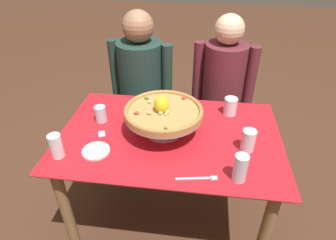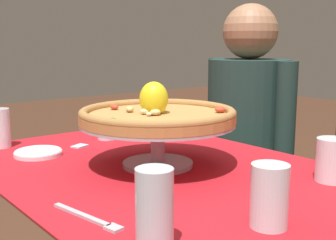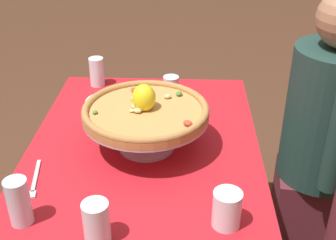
{
  "view_description": "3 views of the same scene",
  "coord_description": "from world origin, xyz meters",
  "px_view_note": "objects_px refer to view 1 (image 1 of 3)",
  "views": [
    {
      "loc": [
        0.16,
        -1.26,
        1.69
      ],
      "look_at": [
        -0.01,
        0.03,
        0.81
      ],
      "focal_mm": 30.35,
      "sensor_mm": 36.0,
      "label": 1
    },
    {
      "loc": [
        0.89,
        -0.7,
        1.07
      ],
      "look_at": [
        -0.07,
        0.08,
        0.85
      ],
      "focal_mm": 46.35,
      "sensor_mm": 36.0,
      "label": 2
    },
    {
      "loc": [
        1.26,
        0.14,
        1.59
      ],
      "look_at": [
        -0.02,
        0.09,
        0.86
      ],
      "focal_mm": 47.34,
      "sensor_mm": 36.0,
      "label": 3
    }
  ],
  "objects_px": {
    "water_glass_back_right": "(230,107)",
    "water_glass_side_left": "(101,115)",
    "pizza_stand": "(164,119)",
    "dinner_fork": "(199,178)",
    "side_plate": "(96,151)",
    "pizza": "(163,111)",
    "water_glass_side_right": "(248,142)",
    "diner_left": "(142,91)",
    "water_glass_front_right": "(240,170)",
    "water_glass_front_left": "(56,147)",
    "sugar_packet": "(102,134)",
    "diner_right": "(221,99)"
  },
  "relations": [
    {
      "from": "water_glass_back_right",
      "to": "diner_left",
      "type": "height_order",
      "value": "diner_left"
    },
    {
      "from": "diner_right",
      "to": "water_glass_side_right",
      "type": "bearing_deg",
      "value": -83.01
    },
    {
      "from": "diner_right",
      "to": "pizza_stand",
      "type": "bearing_deg",
      "value": -116.64
    },
    {
      "from": "water_glass_front_right",
      "to": "water_glass_side_left",
      "type": "height_order",
      "value": "water_glass_front_right"
    },
    {
      "from": "water_glass_side_left",
      "to": "diner_right",
      "type": "distance_m",
      "value": 0.99
    },
    {
      "from": "pizza_stand",
      "to": "diner_left",
      "type": "xyz_separation_m",
      "value": [
        -0.28,
        0.71,
        -0.22
      ]
    },
    {
      "from": "pizza",
      "to": "water_glass_front_left",
      "type": "relative_size",
      "value": 3.33
    },
    {
      "from": "side_plate",
      "to": "water_glass_side_left",
      "type": "bearing_deg",
      "value": 102.91
    },
    {
      "from": "water_glass_side_left",
      "to": "water_glass_front_left",
      "type": "bearing_deg",
      "value": -108.68
    },
    {
      "from": "water_glass_side_right",
      "to": "pizza_stand",
      "type": "bearing_deg",
      "value": 168.78
    },
    {
      "from": "side_plate",
      "to": "diner_left",
      "type": "bearing_deg",
      "value": 87.6
    },
    {
      "from": "dinner_fork",
      "to": "diner_right",
      "type": "height_order",
      "value": "diner_right"
    },
    {
      "from": "water_glass_side_right",
      "to": "diner_right",
      "type": "height_order",
      "value": "diner_right"
    },
    {
      "from": "side_plate",
      "to": "pizza",
      "type": "bearing_deg",
      "value": 33.36
    },
    {
      "from": "water_glass_front_right",
      "to": "diner_right",
      "type": "relative_size",
      "value": 0.11
    },
    {
      "from": "water_glass_front_right",
      "to": "water_glass_side_left",
      "type": "relative_size",
      "value": 1.45
    },
    {
      "from": "water_glass_side_right",
      "to": "dinner_fork",
      "type": "bearing_deg",
      "value": -134.38
    },
    {
      "from": "water_glass_side_left",
      "to": "dinner_fork",
      "type": "distance_m",
      "value": 0.72
    },
    {
      "from": "water_glass_front_left",
      "to": "diner_right",
      "type": "height_order",
      "value": "diner_right"
    },
    {
      "from": "water_glass_side_left",
      "to": "diner_left",
      "type": "height_order",
      "value": "diner_left"
    },
    {
      "from": "side_plate",
      "to": "dinner_fork",
      "type": "bearing_deg",
      "value": -12.71
    },
    {
      "from": "sugar_packet",
      "to": "diner_left",
      "type": "xyz_separation_m",
      "value": [
        0.06,
        0.77,
        -0.13
      ]
    },
    {
      "from": "pizza_stand",
      "to": "side_plate",
      "type": "relative_size",
      "value": 2.96
    },
    {
      "from": "side_plate",
      "to": "dinner_fork",
      "type": "relative_size",
      "value": 0.74
    },
    {
      "from": "water_glass_front_left",
      "to": "water_glass_side_left",
      "type": "relative_size",
      "value": 1.33
    },
    {
      "from": "dinner_fork",
      "to": "diner_left",
      "type": "distance_m",
      "value": 1.16
    },
    {
      "from": "pizza",
      "to": "sugar_packet",
      "type": "height_order",
      "value": "pizza"
    },
    {
      "from": "pizza_stand",
      "to": "water_glass_front_left",
      "type": "xyz_separation_m",
      "value": [
        -0.5,
        -0.26,
        -0.04
      ]
    },
    {
      "from": "pizza",
      "to": "water_glass_front_right",
      "type": "xyz_separation_m",
      "value": [
        0.39,
        -0.31,
        -0.09
      ]
    },
    {
      "from": "water_glass_side_right",
      "to": "diner_left",
      "type": "height_order",
      "value": "diner_left"
    },
    {
      "from": "water_glass_back_right",
      "to": "water_glass_side_right",
      "type": "distance_m",
      "value": 0.35
    },
    {
      "from": "water_glass_side_right",
      "to": "sugar_packet",
      "type": "bearing_deg",
      "value": 177.98
    },
    {
      "from": "sugar_packet",
      "to": "diner_left",
      "type": "relative_size",
      "value": 0.04
    },
    {
      "from": "pizza_stand",
      "to": "side_plate",
      "type": "distance_m",
      "value": 0.39
    },
    {
      "from": "dinner_fork",
      "to": "pizza",
      "type": "bearing_deg",
      "value": 122.74
    },
    {
      "from": "pizza_stand",
      "to": "dinner_fork",
      "type": "height_order",
      "value": "pizza_stand"
    },
    {
      "from": "pizza_stand",
      "to": "pizza",
      "type": "distance_m",
      "value": 0.06
    },
    {
      "from": "water_glass_front_right",
      "to": "dinner_fork",
      "type": "height_order",
      "value": "water_glass_front_right"
    },
    {
      "from": "water_glass_front_left",
      "to": "diner_left",
      "type": "height_order",
      "value": "diner_left"
    },
    {
      "from": "water_glass_back_right",
      "to": "water_glass_front_left",
      "type": "relative_size",
      "value": 0.84
    },
    {
      "from": "water_glass_front_right",
      "to": "water_glass_side_right",
      "type": "distance_m",
      "value": 0.23
    },
    {
      "from": "water_glass_front_left",
      "to": "sugar_packet",
      "type": "distance_m",
      "value": 0.26
    },
    {
      "from": "water_glass_front_right",
      "to": "side_plate",
      "type": "relative_size",
      "value": 0.97
    },
    {
      "from": "water_glass_back_right",
      "to": "diner_left",
      "type": "bearing_deg",
      "value": 145.25
    },
    {
      "from": "sugar_packet",
      "to": "diner_right",
      "type": "xyz_separation_m",
      "value": [
        0.69,
        0.76,
        -0.16
      ]
    },
    {
      "from": "water_glass_back_right",
      "to": "water_glass_side_left",
      "type": "xyz_separation_m",
      "value": [
        -0.76,
        -0.18,
        -0.0
      ]
    },
    {
      "from": "pizza_stand",
      "to": "water_glass_side_left",
      "type": "height_order",
      "value": "pizza_stand"
    },
    {
      "from": "diner_left",
      "to": "diner_right",
      "type": "xyz_separation_m",
      "value": [
        0.64,
        -0.01,
        -0.02
      ]
    },
    {
      "from": "water_glass_front_right",
      "to": "water_glass_side_right",
      "type": "height_order",
      "value": "water_glass_front_right"
    },
    {
      "from": "water_glass_front_left",
      "to": "dinner_fork",
      "type": "xyz_separation_m",
      "value": [
        0.71,
        -0.07,
        -0.05
      ]
    }
  ]
}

